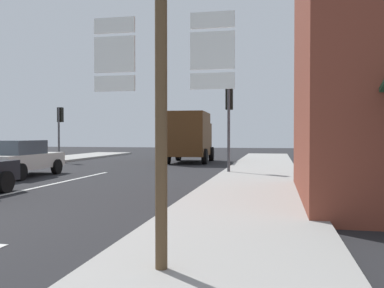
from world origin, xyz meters
TOP-DOWN VIEW (x-y plane):
  - ground_plane at (0.00, 10.00)m, footprint 80.00×80.00m
  - sidewalk_right at (6.81, 8.00)m, footprint 3.19×44.00m
  - lane_centre_stripe at (0.00, 6.00)m, footprint 0.16×12.00m
  - sedan_far at (-2.64, 9.45)m, footprint 2.04×4.24m
  - delivery_truck at (2.30, 19.52)m, footprint 2.65×5.08m
  - route_sign_post at (6.17, -0.93)m, footprint 1.66×0.14m
  - traffic_light_far_left at (-5.51, 17.92)m, footprint 0.30×0.49m
  - traffic_light_near_right at (5.51, 12.12)m, footprint 0.30×0.49m

SIDE VIEW (x-z plane):
  - ground_plane at x=0.00m, z-range 0.00..0.00m
  - lane_centre_stripe at x=0.00m, z-range 0.00..0.01m
  - sidewalk_right at x=6.81m, z-range 0.00..0.14m
  - sedan_far at x=-2.64m, z-range 0.03..1.50m
  - delivery_truck at x=2.30m, z-range 0.13..3.18m
  - route_sign_post at x=6.17m, z-range 0.31..3.51m
  - traffic_light_far_left at x=-5.51m, z-range 0.81..4.19m
  - traffic_light_near_right at x=5.51m, z-range 0.88..4.54m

